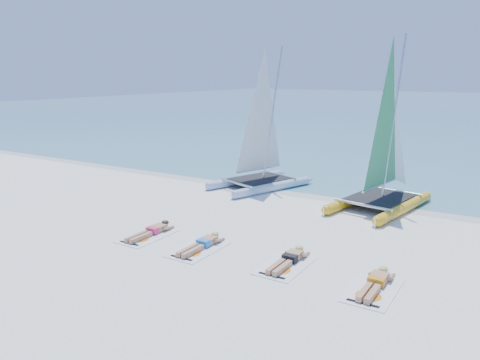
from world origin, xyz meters
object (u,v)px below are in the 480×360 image
object	(u,v)px
catamaran_yellow	(388,152)
towel_c	(286,265)
sunbather_b	(202,243)
towel_d	(373,290)
catamaran_blue	(261,145)
sunbather_c	(289,259)
sunbather_a	(152,231)
sunbather_d	(376,282)
towel_a	(147,236)
towel_b	(198,249)

from	to	relation	value
catamaran_yellow	towel_c	size ratio (longest dim) A/B	3.41
catamaran_yellow	sunbather_b	size ratio (longest dim) A/B	3.65
towel_d	catamaran_yellow	bearing A→B (deg)	102.84
catamaran_blue	towel_c	distance (m)	8.57
sunbather_c	sunbather_a	bearing A→B (deg)	-177.63
sunbather_b	sunbather_d	xyz separation A→B (m)	(4.79, 0.04, 0.00)
sunbather_a	sunbather_d	world-z (taller)	same
sunbather_a	towel_c	distance (m)	4.46
towel_a	sunbather_d	bearing A→B (deg)	1.35
towel_c	sunbather_a	bearing A→B (deg)	179.91
catamaran_yellow	towel_a	world-z (taller)	catamaran_yellow
towel_a	sunbather_b	xyz separation A→B (m)	(1.93, 0.11, 0.11)
sunbather_c	towel_d	world-z (taller)	sunbather_c
sunbather_b	sunbather_c	bearing A→B (deg)	5.93
catamaran_blue	towel_a	world-z (taller)	catamaran_blue
catamaran_yellow	towel_c	distance (m)	7.21
catamaran_yellow	sunbather_c	world-z (taller)	catamaran_yellow
catamaran_blue	towel_b	size ratio (longest dim) A/B	3.25
towel_a	towel_c	size ratio (longest dim) A/B	1.00
sunbather_a	towel_b	bearing A→B (deg)	-7.93
sunbather_d	towel_c	bearing A→B (deg)	179.33
towel_b	sunbather_c	bearing A→B (deg)	10.19
catamaran_blue	towel_d	xyz separation A→B (m)	(6.88, -7.22, -1.79)
sunbather_a	sunbather_c	bearing A→B (deg)	2.37
catamaran_yellow	towel_a	distance (m)	8.96
towel_d	sunbather_a	bearing A→B (deg)	178.08
sunbather_b	sunbather_c	xyz separation A→B (m)	(2.53, 0.26, 0.00)
sunbather_c	sunbather_d	size ratio (longest dim) A/B	1.00
catamaran_blue	sunbather_c	distance (m)	8.39
towel_d	towel_b	bearing A→B (deg)	-179.48
catamaran_blue	towel_d	size ratio (longest dim) A/B	3.25
catamaran_yellow	sunbather_d	bearing A→B (deg)	-66.92
sunbather_b	sunbather_c	distance (m)	2.54
catamaran_blue	towel_d	bearing A→B (deg)	-26.32
towel_d	sunbather_b	bearing A→B (deg)	178.23
towel_a	catamaran_yellow	bearing A→B (deg)	54.27
sunbather_d	catamaran_blue	bearing A→B (deg)	134.39
sunbather_c	towel_d	bearing A→B (deg)	-10.27
towel_b	sunbather_c	xyz separation A→B (m)	(2.53, 0.45, 0.11)
catamaran_blue	sunbather_a	distance (m)	7.19
catamaran_blue	sunbather_b	world-z (taller)	catamaran_blue
sunbather_c	sunbather_d	distance (m)	2.28
catamaran_yellow	towel_a	size ratio (longest dim) A/B	3.41
catamaran_yellow	sunbather_b	xyz separation A→B (m)	(-3.17, -6.98, -1.87)
sunbather_a	towel_c	bearing A→B (deg)	-0.09
catamaran_yellow	towel_d	size ratio (longest dim) A/B	3.41
towel_b	towel_d	xyz separation A→B (m)	(4.79, 0.04, 0.00)
towel_c	sunbather_d	bearing A→B (deg)	-0.67
towel_a	towel_b	distance (m)	1.94
towel_a	sunbather_b	size ratio (longest dim) A/B	1.07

